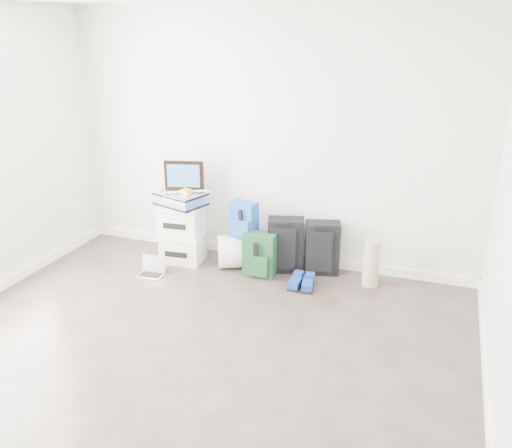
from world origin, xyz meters
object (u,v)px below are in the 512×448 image
at_px(large_suitcase, 285,245).
at_px(laptop, 152,270).
at_px(boxes_stack, 183,233).
at_px(briefcase, 181,199).
at_px(carry_on, 322,248).
at_px(duffel_bag, 245,251).

bearing_deg(large_suitcase, laptop, -172.58).
bearing_deg(boxes_stack, large_suitcase, 2.00).
distance_m(briefcase, large_suitcase, 1.23).
xyz_separation_m(carry_on, laptop, (-1.67, -0.65, -0.24)).
relative_size(briefcase, duffel_bag, 0.85).
xyz_separation_m(duffel_bag, laptop, (-0.85, -0.53, -0.13)).
distance_m(boxes_stack, carry_on, 1.54).
bearing_deg(laptop, duffel_bag, 27.72).
height_order(briefcase, carry_on, briefcase).
height_order(boxes_stack, carry_on, boxes_stack).
xyz_separation_m(briefcase, carry_on, (1.52, 0.22, -0.44)).
relative_size(large_suitcase, carry_on, 1.04).
distance_m(boxes_stack, large_suitcase, 1.15).
xyz_separation_m(boxes_stack, large_suitcase, (1.14, 0.14, -0.04)).
distance_m(briefcase, laptop, 0.83).
bearing_deg(duffel_bag, large_suitcase, -18.38).
distance_m(large_suitcase, laptop, 1.44).
bearing_deg(boxes_stack, briefcase, 85.05).
height_order(boxes_stack, laptop, boxes_stack).
xyz_separation_m(boxes_stack, laptop, (-0.15, -0.44, -0.28)).
relative_size(briefcase, large_suitcase, 0.84).
relative_size(duffel_bag, carry_on, 1.03).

